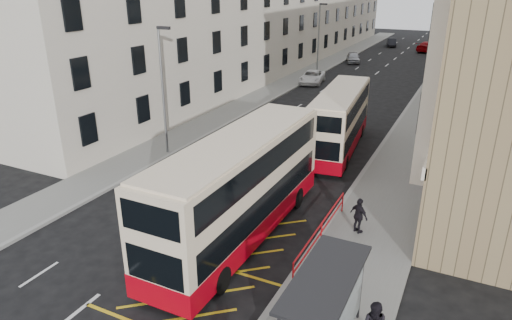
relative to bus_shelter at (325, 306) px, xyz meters
The scene contains 18 objects.
ground 8.62m from the bus_shelter, behind, with size 200.00×200.00×0.00m, color black.
pavement_right 30.46m from the bus_shelter, 90.65° to the left, with size 4.00×120.00×0.15m, color slate.
pavement_left 34.34m from the bus_shelter, 117.53° to the left, with size 3.00×120.00×0.15m, color slate.
kerb_right 30.55m from the bus_shelter, 94.41° to the left, with size 0.25×120.00×0.15m, color gray.
kerb_left 33.67m from the bus_shelter, 115.26° to the left, with size 0.25×120.00×0.15m, color gray.
road_markings 46.20m from the bus_shelter, 100.42° to the left, with size 10.00×110.00×0.01m, color silver, non-canonical shape.
terrace_left 50.98m from the bus_shelter, 115.38° to the left, with size 9.18×79.00×13.25m.
bus_shelter is the anchor object (origin of this frame).
guard_railing 6.61m from the bus_shelter, 108.82° to the left, with size 0.06×6.56×1.01m.
street_lamp_near 19.38m from the bus_shelter, 139.86° to the left, with size 0.93×0.18×8.00m.
street_lamp_far 44.94m from the bus_shelter, 109.12° to the left, with size 0.93×0.18×8.00m.
double_decker_front 7.73m from the bus_shelter, 136.23° to the left, with size 2.78×11.76×4.68m.
double_decker_rear 18.68m from the bus_shelter, 105.17° to the left, with size 3.39×10.46×4.10m.
pedestrian_far 7.90m from the bus_shelter, 96.66° to the left, with size 0.98×0.41×1.67m, color black.
white_van 39.72m from the bus_shelter, 109.95° to the left, with size 2.28×4.94×1.37m, color white.
car_silver 53.98m from the bus_shelter, 103.91° to the left, with size 1.69×4.19×1.43m, color #A3A6AB.
car_dark 71.85m from the bus_shelter, 99.05° to the left, with size 1.42×4.07×1.34m, color black.
car_red 67.44m from the bus_shelter, 94.08° to the left, with size 2.25×5.53×1.60m, color #8C0004.
Camera 1 is at (11.17, -10.66, 10.76)m, focal length 32.00 mm.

